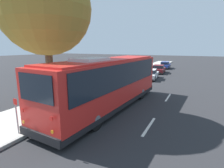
# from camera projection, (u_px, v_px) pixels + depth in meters

# --- Properties ---
(ground_plane) EXTENTS (160.00, 160.00, 0.00)m
(ground_plane) POSITION_uv_depth(u_px,v_px,m) (117.00, 103.00, 12.97)
(ground_plane) COLOR #28282B
(sidewalk_slab) EXTENTS (80.00, 3.74, 0.15)m
(sidewalk_slab) POSITION_uv_depth(u_px,v_px,m) (78.00, 96.00, 14.52)
(sidewalk_slab) COLOR #B2AFA8
(sidewalk_slab) RESTS_ON ground
(curb_strip) EXTENTS (80.00, 0.14, 0.15)m
(curb_strip) POSITION_uv_depth(u_px,v_px,m) (98.00, 99.00, 13.67)
(curb_strip) COLOR #9D9A94
(curb_strip) RESTS_ON ground
(shuttle_bus) EXTENTS (11.22, 3.19, 3.48)m
(shuttle_bus) POSITION_uv_depth(u_px,v_px,m) (109.00, 81.00, 11.45)
(shuttle_bus) COLOR red
(shuttle_bus) RESTS_ON ground
(parked_sedan_white) EXTENTS (4.45, 1.95, 1.28)m
(parked_sedan_white) POSITION_uv_depth(u_px,v_px,m) (150.00, 74.00, 22.55)
(parked_sedan_white) COLOR silver
(parked_sedan_white) RESTS_ON ground
(parked_sedan_maroon) EXTENTS (4.35, 2.01, 1.28)m
(parked_sedan_maroon) POSITION_uv_depth(u_px,v_px,m) (159.00, 69.00, 27.84)
(parked_sedan_maroon) COLOR maroon
(parked_sedan_maroon) RESTS_ON ground
(parked_sedan_blue) EXTENTS (4.25, 1.78, 1.30)m
(parked_sedan_blue) POSITION_uv_depth(u_px,v_px,m) (165.00, 65.00, 33.70)
(parked_sedan_blue) COLOR navy
(parked_sedan_blue) RESTS_ON ground
(street_tree) EXTENTS (5.44, 5.44, 9.64)m
(street_tree) POSITION_uv_depth(u_px,v_px,m) (47.00, 3.00, 10.36)
(street_tree) COLOR brown
(street_tree) RESTS_ON sidewalk_slab
(sign_post_near) EXTENTS (0.06, 0.22, 1.66)m
(sign_post_near) POSITION_uv_depth(u_px,v_px,m) (17.00, 116.00, 7.89)
(sign_post_near) COLOR gray
(sign_post_near) RESTS_ON sidewalk_slab
(sign_post_far) EXTENTS (0.06, 0.06, 1.28)m
(sign_post_far) POSITION_uv_depth(u_px,v_px,m) (47.00, 109.00, 9.44)
(sign_post_far) COLOR gray
(sign_post_far) RESTS_ON sidewalk_slab
(fire_hydrant) EXTENTS (0.22, 0.22, 0.81)m
(fire_hydrant) POSITION_uv_depth(u_px,v_px,m) (124.00, 79.00, 19.26)
(fire_hydrant) COLOR gold
(fire_hydrant) RESTS_ON sidewalk_slab
(lane_stripe_mid) EXTENTS (2.40, 0.14, 0.01)m
(lane_stripe_mid) POSITION_uv_depth(u_px,v_px,m) (149.00, 126.00, 9.11)
(lane_stripe_mid) COLOR silver
(lane_stripe_mid) RESTS_ON ground
(lane_stripe_ahead) EXTENTS (2.40, 0.14, 0.01)m
(lane_stripe_ahead) POSITION_uv_depth(u_px,v_px,m) (168.00, 97.00, 14.35)
(lane_stripe_ahead) COLOR silver
(lane_stripe_ahead) RESTS_ON ground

